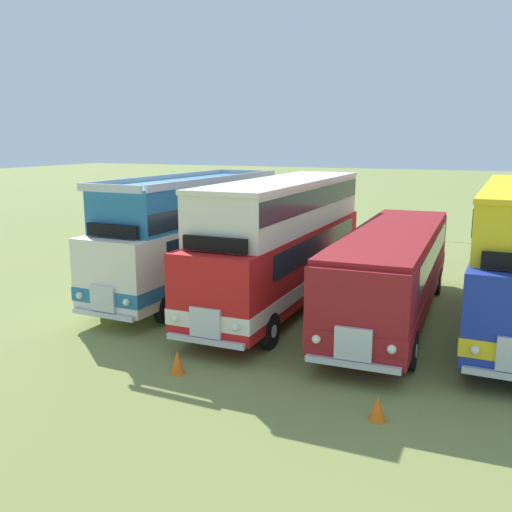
% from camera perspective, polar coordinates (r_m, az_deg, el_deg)
% --- Properties ---
extents(bus_first_in_row, '(2.80, 10.54, 4.52)m').
position_cam_1_polar(bus_first_in_row, '(21.79, -6.26, 2.37)').
color(bus_first_in_row, silver).
rests_on(bus_first_in_row, ground).
extents(bus_second_in_row, '(2.68, 11.36, 4.49)m').
position_cam_1_polar(bus_second_in_row, '(19.84, 2.79, 1.86)').
color(bus_second_in_row, red).
rests_on(bus_second_in_row, ground).
extents(bus_third_in_row, '(2.93, 11.61, 2.99)m').
position_cam_1_polar(bus_third_in_row, '(19.01, 13.58, -1.08)').
color(bus_third_in_row, maroon).
rests_on(bus_third_in_row, ground).
extents(cone_near_end, '(0.36, 0.36, 0.62)m').
position_cam_1_polar(cone_near_end, '(14.72, -7.91, -10.51)').
color(cone_near_end, orange).
rests_on(cone_near_end, ground).
extents(cone_mid_row, '(0.36, 0.36, 0.56)m').
position_cam_1_polar(cone_mid_row, '(12.63, 12.12, -14.72)').
color(cone_mid_row, orange).
rests_on(cone_mid_row, ground).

